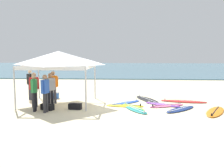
# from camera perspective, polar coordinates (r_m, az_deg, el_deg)

# --- Properties ---
(ground_plane) EXTENTS (80.00, 80.00, 0.00)m
(ground_plane) POSITION_cam_1_polar(r_m,az_deg,el_deg) (12.90, -0.83, -5.12)
(ground_plane) COLOR beige
(sea) EXTENTS (80.00, 36.00, 0.10)m
(sea) POSITION_cam_1_polar(r_m,az_deg,el_deg) (43.62, 2.25, 3.49)
(sea) COLOR teal
(sea) RESTS_ON ground
(canopy_tent) EXTENTS (3.45, 3.45, 2.75)m
(canopy_tent) POSITION_cam_1_polar(r_m,az_deg,el_deg) (13.89, -11.51, 5.54)
(canopy_tent) COLOR #B7B7BC
(canopy_tent) RESTS_ON ground
(surfboard_red) EXTENTS (2.53, 1.15, 0.19)m
(surfboard_red) POSITION_cam_1_polar(r_m,az_deg,el_deg) (14.84, 15.23, -3.63)
(surfboard_red) COLOR red
(surfboard_red) RESTS_ON ground
(surfboard_navy) EXTENTS (1.88, 1.97, 0.19)m
(surfboard_navy) POSITION_cam_1_polar(r_m,az_deg,el_deg) (12.78, 14.63, -5.31)
(surfboard_navy) COLOR navy
(surfboard_navy) RESTS_ON ground
(surfboard_lime) EXTENTS (1.38, 1.93, 0.19)m
(surfboard_lime) POSITION_cam_1_polar(r_m,az_deg,el_deg) (12.88, 4.61, -5.00)
(surfboard_lime) COLOR #7AD12D
(surfboard_lime) RESTS_ON ground
(surfboard_orange) EXTENTS (1.67, 2.50, 0.19)m
(surfboard_orange) POSITION_cam_1_polar(r_m,az_deg,el_deg) (12.76, 21.49, -5.59)
(surfboard_orange) COLOR orange
(surfboard_orange) RESTS_ON ground
(surfboard_black) EXTENTS (1.55, 2.51, 0.19)m
(surfboard_black) POSITION_cam_1_polar(r_m,az_deg,el_deg) (15.01, 7.61, -3.33)
(surfboard_black) COLOR black
(surfboard_black) RESTS_ON ground
(surfboard_blue) EXTENTS (1.74, 1.67, 0.19)m
(surfboard_blue) POSITION_cam_1_polar(r_m,az_deg,el_deg) (14.00, 3.11, -4.02)
(surfboard_blue) COLOR blue
(surfboard_blue) RESTS_ON ground
(surfboard_yellow) EXTENTS (1.94, 0.69, 0.19)m
(surfboard_yellow) POSITION_cam_1_polar(r_m,az_deg,el_deg) (13.18, 2.83, -4.72)
(surfboard_yellow) COLOR yellow
(surfboard_yellow) RESTS_ON ground
(surfboard_purple) EXTENTS (1.90, 1.54, 0.19)m
(surfboard_purple) POSITION_cam_1_polar(r_m,az_deg,el_deg) (13.71, 10.87, -4.37)
(surfboard_purple) COLOR purple
(surfboard_purple) RESTS_ON ground
(surfboard_pink) EXTENTS (2.02, 1.37, 0.19)m
(surfboard_pink) POSITION_cam_1_polar(r_m,az_deg,el_deg) (13.46, 11.76, -4.61)
(surfboard_pink) COLOR pink
(surfboard_pink) RESTS_ON ground
(surfboard_teal) EXTENTS (1.28, 1.85, 0.19)m
(surfboard_teal) POSITION_cam_1_polar(r_m,az_deg,el_deg) (12.29, 5.23, -5.60)
(surfboard_teal) COLOR #19847F
(surfboard_teal) RESTS_ON ground
(person_blue) EXTENTS (0.30, 0.54, 1.71)m
(person_blue) POSITION_cam_1_polar(r_m,az_deg,el_deg) (12.06, -14.31, -1.42)
(person_blue) COLOR #2D2D33
(person_blue) RESTS_ON ground
(person_orange) EXTENTS (0.46, 0.39, 1.71)m
(person_orange) POSITION_cam_1_polar(r_m,az_deg,el_deg) (14.01, -12.64, -0.23)
(person_orange) COLOR #383842
(person_orange) RESTS_ON ground
(person_red) EXTENTS (0.39, 0.47, 1.71)m
(person_red) POSITION_cam_1_polar(r_m,az_deg,el_deg) (13.40, -16.54, -0.67)
(person_red) COLOR #2D2D33
(person_red) RESTS_ON ground
(person_green) EXTENTS (0.26, 0.55, 1.71)m
(person_green) POSITION_cam_1_polar(r_m,az_deg,el_deg) (12.44, -16.53, -1.25)
(person_green) COLOR black
(person_green) RESTS_ON ground
(person_grey) EXTENTS (0.40, 0.44, 1.71)m
(person_grey) POSITION_cam_1_polar(r_m,az_deg,el_deg) (12.89, -13.20, -0.86)
(person_grey) COLOR black
(person_grey) RESTS_ON ground
(person_black) EXTENTS (0.45, 0.40, 1.71)m
(person_black) POSITION_cam_1_polar(r_m,az_deg,el_deg) (15.49, -17.33, 0.30)
(person_black) COLOR #383842
(person_black) RESTS_ON ground
(gear_bag_near_tent) EXTENTS (0.63, 0.37, 0.28)m
(gear_bag_near_tent) POSITION_cam_1_polar(r_m,az_deg,el_deg) (12.62, -8.00, -4.82)
(gear_bag_near_tent) COLOR black
(gear_bag_near_tent) RESTS_ON ground
(gear_bag_by_pole) EXTENTS (0.68, 0.54, 0.28)m
(gear_bag_by_pole) POSITION_cam_1_polar(r_m,az_deg,el_deg) (12.71, -13.86, -4.87)
(gear_bag_by_pole) COLOR black
(gear_bag_by_pole) RESTS_ON ground
(cooler_box) EXTENTS (0.50, 0.36, 0.39)m
(cooler_box) POSITION_cam_1_polar(r_m,az_deg,el_deg) (15.72, -12.39, -2.37)
(cooler_box) COLOR #2D60B7
(cooler_box) RESTS_ON ground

